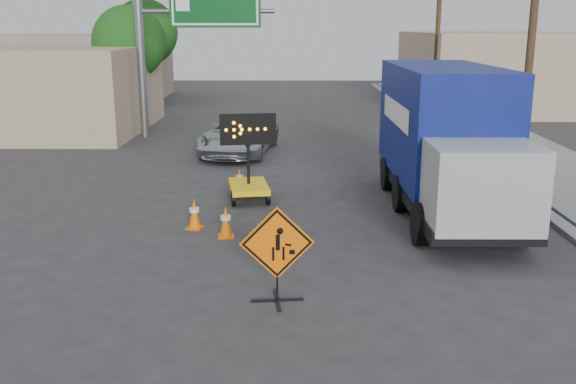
{
  "coord_description": "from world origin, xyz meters",
  "views": [
    {
      "loc": [
        0.4,
        -11.22,
        4.96
      ],
      "look_at": [
        0.26,
        2.07,
        1.52
      ],
      "focal_mm": 40.0,
      "sensor_mm": 36.0,
      "label": 1
    }
  ],
  "objects_px": {
    "pickup_truck": "(239,135)",
    "construction_sign": "(277,252)",
    "box_truck": "(446,148)",
    "arrow_board": "(249,180)"
  },
  "relations": [
    {
      "from": "arrow_board",
      "to": "box_truck",
      "type": "bearing_deg",
      "value": -21.52
    },
    {
      "from": "construction_sign",
      "to": "pickup_truck",
      "type": "relative_size",
      "value": 0.34
    },
    {
      "from": "pickup_truck",
      "to": "box_truck",
      "type": "relative_size",
      "value": 0.65
    },
    {
      "from": "pickup_truck",
      "to": "construction_sign",
      "type": "bearing_deg",
      "value": -74.74
    },
    {
      "from": "construction_sign",
      "to": "box_truck",
      "type": "distance_m",
      "value": 7.51
    },
    {
      "from": "pickup_truck",
      "to": "box_truck",
      "type": "xyz_separation_m",
      "value": [
        6.31,
        -8.31,
        1.03
      ]
    },
    {
      "from": "construction_sign",
      "to": "box_truck",
      "type": "relative_size",
      "value": 0.22
    },
    {
      "from": "construction_sign",
      "to": "box_truck",
      "type": "bearing_deg",
      "value": 47.69
    },
    {
      "from": "arrow_board",
      "to": "box_truck",
      "type": "relative_size",
      "value": 0.31
    },
    {
      "from": "arrow_board",
      "to": "box_truck",
      "type": "height_order",
      "value": "box_truck"
    }
  ]
}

